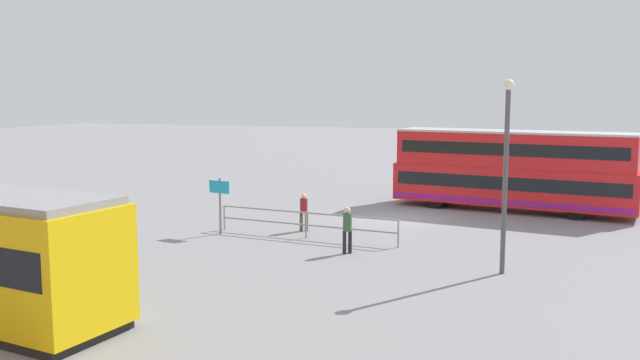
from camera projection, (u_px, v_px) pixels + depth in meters
The scene contains 7 objects.
ground_plane at pixel (400, 218), 31.51m from camera, with size 160.00×160.00×0.00m, color gray.
double_decker_bus at pixel (512, 170), 33.23m from camera, with size 11.96×4.44×4.01m.
pedestrian_near_railing at pixel (304, 210), 28.45m from camera, with size 0.40×0.40×1.62m.
pedestrian_crossing at pixel (347, 227), 24.42m from camera, with size 0.45×0.45×1.73m.
pedestrian_railing at pixel (306, 220), 27.06m from camera, with size 7.85×0.98×1.08m.
info_sign at pixel (220, 196), 27.69m from camera, with size 1.00×0.26×2.36m.
street_lamp at pixel (506, 160), 21.34m from camera, with size 0.36×0.36×6.30m.
Camera 1 is at (-6.06, 30.65, 5.85)m, focal length 37.50 mm.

